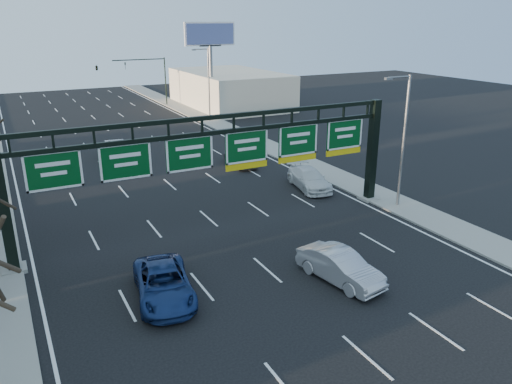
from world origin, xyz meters
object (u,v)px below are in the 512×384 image
sign_gantry (221,157)px  car_blue_suv (164,284)px  car_silver_sedan (340,266)px  car_white_wagon (309,179)px

sign_gantry → car_blue_suv: (-5.76, -6.18, -3.89)m
car_blue_suv → sign_gantry: bearing=56.8°
car_blue_suv → car_silver_sedan: car_silver_sedan is taller
sign_gantry → car_white_wagon: sign_gantry is taller
sign_gantry → car_silver_sedan: bearing=-74.0°
sign_gantry → car_silver_sedan: size_ratio=5.14×
car_blue_suv → car_white_wagon: car_white_wagon is taller
car_white_wagon → car_blue_suv: bearing=-135.0°
car_blue_suv → car_white_wagon: size_ratio=1.03×
car_blue_suv → car_silver_sedan: (8.25, -2.48, 0.04)m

